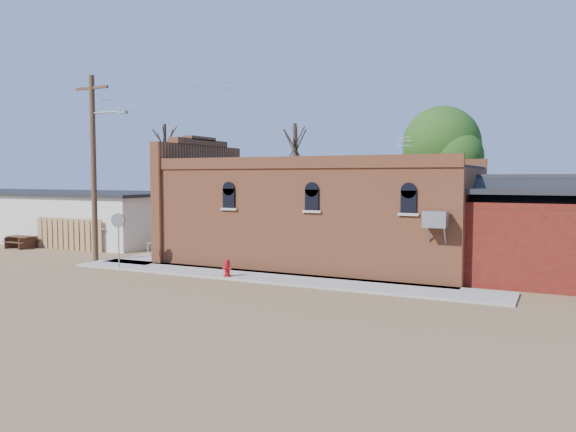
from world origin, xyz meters
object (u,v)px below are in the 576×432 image
at_px(utility_pole, 94,164).
at_px(picnic_table, 21,240).
at_px(fire_hydrant, 227,268).
at_px(trash_barrel, 173,250).
at_px(stop_sign, 118,226).
at_px(brick_bar, 315,215).

relative_size(utility_pole, picnic_table, 5.28).
distance_m(utility_pole, fire_hydrant, 9.30).
relative_size(utility_pole, fire_hydrant, 12.52).
distance_m(trash_barrel, picnic_table, 10.68).
relative_size(utility_pole, stop_sign, 3.67).
bearing_deg(fire_hydrant, stop_sign, 168.99).
relative_size(brick_bar, stop_sign, 6.68).
bearing_deg(stop_sign, trash_barrel, 89.03).
xyz_separation_m(brick_bar, trash_barrel, (-6.94, -2.00, -1.85)).
bearing_deg(brick_bar, utility_pole, -156.31).
height_order(stop_sign, picnic_table, stop_sign).
bearing_deg(fire_hydrant, utility_pole, 160.08).
xyz_separation_m(brick_bar, utility_pole, (-9.79, -4.29, 2.43)).
relative_size(trash_barrel, picnic_table, 0.49).
xyz_separation_m(utility_pole, stop_sign, (2.54, -1.20, -2.81)).
relative_size(utility_pole, trash_barrel, 10.86).
bearing_deg(picnic_table, stop_sign, -17.30).
bearing_deg(utility_pole, brick_bar, 23.69).
relative_size(fire_hydrant, picnic_table, 0.42).
distance_m(brick_bar, picnic_table, 17.86).
height_order(brick_bar, fire_hydrant, brick_bar).
relative_size(fire_hydrant, trash_barrel, 0.87).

